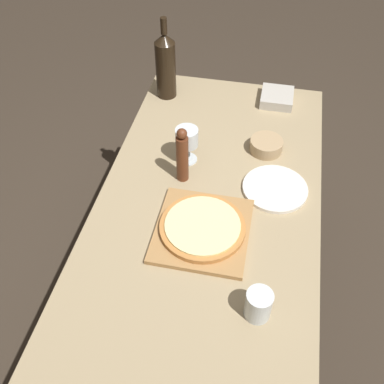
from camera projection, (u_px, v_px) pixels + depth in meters
name	position (u px, v px, depth m)	size (l,w,h in m)	color
ground_plane	(204.00, 307.00, 2.17)	(12.00, 12.00, 0.00)	#382D23
dining_table	(207.00, 219.00, 1.69)	(0.80, 1.59, 0.76)	#9E8966
cutting_board	(202.00, 230.00, 1.52)	(0.32, 0.33, 0.02)	#A87A47
pizza	(202.00, 227.00, 1.51)	(0.29, 0.29, 0.02)	#BC7A3D
wine_bottle	(166.00, 65.00, 1.97)	(0.09, 0.09, 0.37)	black
pepper_mill	(182.00, 156.00, 1.63)	(0.05, 0.05, 0.23)	#5B2D19
wine_glass	(187.00, 139.00, 1.70)	(0.09, 0.09, 0.15)	silver
small_bowl	(266.00, 145.00, 1.80)	(0.13, 0.13, 0.05)	tan
drinking_tumbler	(258.00, 305.00, 1.28)	(0.08, 0.08, 0.10)	silver
dinner_plate	(275.00, 188.00, 1.66)	(0.24, 0.24, 0.01)	silver
food_container	(277.00, 98.00, 2.03)	(0.14, 0.15, 0.04)	#BCB7AD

